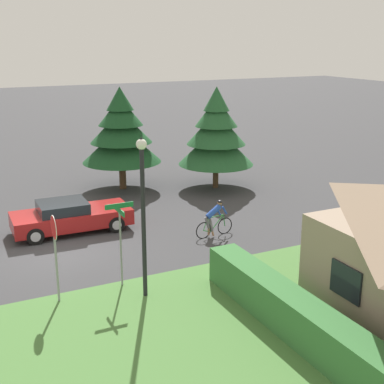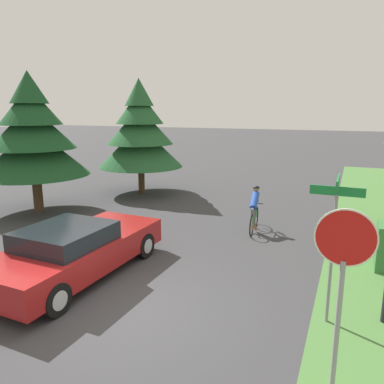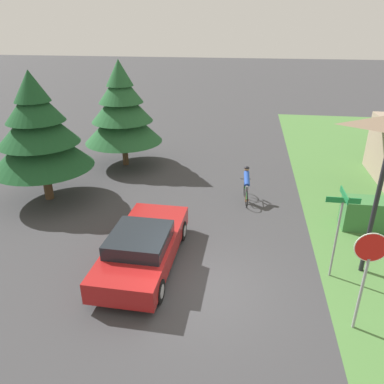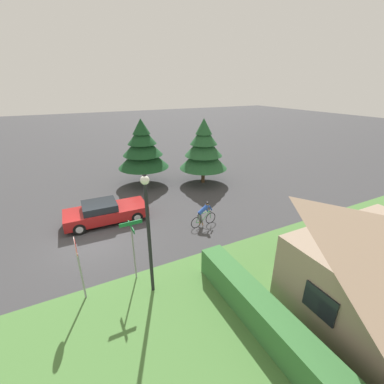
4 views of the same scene
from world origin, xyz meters
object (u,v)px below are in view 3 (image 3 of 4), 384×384
Objects in this scene: conifer_tall_near at (38,132)px; street_lamp at (382,178)px; cyclist at (246,185)px; street_name_sign at (340,220)px; sedan_left_lane at (143,247)px; conifer_tall_far at (122,111)px; stop_sign at (368,263)px.

street_lamp is at bearing -15.85° from conifer_tall_near.
street_name_sign is (2.54, -4.67, 1.17)m from cyclist.
street_name_sign is at bearing -157.79° from street_lamp.
cyclist is (3.00, 4.93, 0.07)m from sedan_left_lane.
sedan_left_lane is 0.90× the size of conifer_tall_far.
cyclist is 8.52m from conifer_tall_near.
conifer_tall_far is at bearing 137.23° from street_name_sign.
street_lamp is 0.94× the size of conifer_tall_near.
conifer_tall_near is 1.00× the size of conifer_tall_far.
conifer_tall_near reaches higher than conifer_tall_far.
street_name_sign is at bearing -19.16° from conifer_tall_near.
stop_sign is 0.51× the size of conifer_tall_far.
cyclist is at bearing 6.56° from conifer_tall_near.
conifer_tall_far is at bearing 55.51° from cyclist.
sedan_left_lane is at bearing -68.89° from conifer_tall_far.
sedan_left_lane is 2.77× the size of cyclist.
cyclist is 0.33× the size of conifer_tall_near.
cyclist is 5.44m from street_name_sign.
street_lamp is 1.80× the size of street_name_sign.
conifer_tall_far reaches higher than sedan_left_lane.
stop_sign is at bearing -84.46° from street_name_sign.
street_lamp is (6.52, 0.67, 2.36)m from sedan_left_lane.
stop_sign is at bearing -48.53° from conifer_tall_far.
conifer_tall_near is (-10.72, 3.73, 1.01)m from street_name_sign.
cyclist is 0.35× the size of street_lamp.
street_lamp reaches higher than cyclist.
conifer_tall_far is at bearing -48.44° from stop_sign.
conifer_tall_near reaches higher than stop_sign.
stop_sign reaches higher than sedan_left_lane.
conifer_tall_far reaches higher than stop_sign.
sedan_left_lane is at bearing 143.22° from cyclist.
conifer_tall_near is (-10.92, 5.76, 0.98)m from stop_sign.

